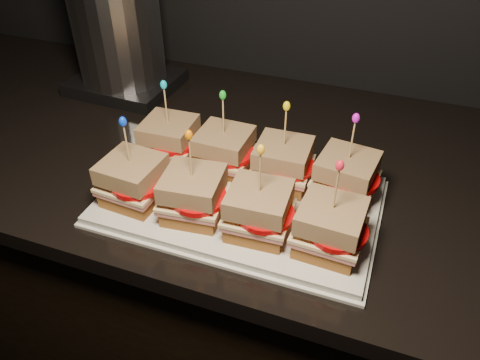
% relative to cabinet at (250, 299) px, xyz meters
% --- Properties ---
extents(cabinet, '(2.53, 0.70, 0.88)m').
position_rel_cabinet_xyz_m(cabinet, '(0.00, 0.00, 0.00)').
color(cabinet, black).
rests_on(cabinet, ground).
extents(granite_slab, '(2.57, 0.74, 0.03)m').
position_rel_cabinet_xyz_m(granite_slab, '(0.00, -0.00, 0.46)').
color(granite_slab, black).
rests_on(granite_slab, cabinet).
extents(platter, '(0.47, 0.29, 0.02)m').
position_rel_cabinet_xyz_m(platter, '(0.03, -0.17, 0.48)').
color(platter, silver).
rests_on(platter, granite_slab).
extents(platter_rim, '(0.48, 0.30, 0.01)m').
position_rel_cabinet_xyz_m(platter_rim, '(0.03, -0.17, 0.48)').
color(platter_rim, silver).
rests_on(platter_rim, granite_slab).
extents(sandwich_0_bread_bot, '(0.09, 0.09, 0.03)m').
position_rel_cabinet_xyz_m(sandwich_0_bread_bot, '(-0.14, -0.10, 0.50)').
color(sandwich_0_bread_bot, brown).
rests_on(sandwich_0_bread_bot, platter).
extents(sandwich_0_ham, '(0.10, 0.10, 0.01)m').
position_rel_cabinet_xyz_m(sandwich_0_ham, '(-0.14, -0.10, 0.52)').
color(sandwich_0_ham, '#CA6A64').
rests_on(sandwich_0_ham, sandwich_0_bread_bot).
extents(sandwich_0_cheese, '(0.11, 0.10, 0.01)m').
position_rel_cabinet_xyz_m(sandwich_0_cheese, '(-0.14, -0.10, 0.53)').
color(sandwich_0_cheese, '#FFDF9B').
rests_on(sandwich_0_cheese, sandwich_0_ham).
extents(sandwich_0_tomato, '(0.09, 0.09, 0.01)m').
position_rel_cabinet_xyz_m(sandwich_0_tomato, '(-0.12, -0.10, 0.54)').
color(sandwich_0_tomato, red).
rests_on(sandwich_0_tomato, sandwich_0_cheese).
extents(sandwich_0_bread_top, '(0.10, 0.10, 0.03)m').
position_rel_cabinet_xyz_m(sandwich_0_bread_top, '(-0.14, -0.10, 0.56)').
color(sandwich_0_bread_top, '#55280A').
rests_on(sandwich_0_bread_top, sandwich_0_tomato).
extents(sandwich_0_pick, '(0.00, 0.00, 0.09)m').
position_rel_cabinet_xyz_m(sandwich_0_pick, '(-0.14, -0.10, 0.60)').
color(sandwich_0_pick, tan).
rests_on(sandwich_0_pick, sandwich_0_bread_top).
extents(sandwich_0_frill, '(0.01, 0.01, 0.02)m').
position_rel_cabinet_xyz_m(sandwich_0_frill, '(-0.14, -0.10, 0.65)').
color(sandwich_0_frill, '#0FA0BD').
rests_on(sandwich_0_frill, sandwich_0_pick).
extents(sandwich_1_bread_bot, '(0.09, 0.09, 0.03)m').
position_rel_cabinet_xyz_m(sandwich_1_bread_bot, '(-0.02, -0.10, 0.50)').
color(sandwich_1_bread_bot, brown).
rests_on(sandwich_1_bread_bot, platter).
extents(sandwich_1_ham, '(0.10, 0.10, 0.01)m').
position_rel_cabinet_xyz_m(sandwich_1_ham, '(-0.02, -0.10, 0.52)').
color(sandwich_1_ham, '#CA6A64').
rests_on(sandwich_1_ham, sandwich_1_bread_bot).
extents(sandwich_1_cheese, '(0.10, 0.10, 0.01)m').
position_rel_cabinet_xyz_m(sandwich_1_cheese, '(-0.02, -0.10, 0.53)').
color(sandwich_1_cheese, '#FFDF9B').
rests_on(sandwich_1_cheese, sandwich_1_ham).
extents(sandwich_1_tomato, '(0.09, 0.09, 0.01)m').
position_rel_cabinet_xyz_m(sandwich_1_tomato, '(-0.01, -0.10, 0.54)').
color(sandwich_1_tomato, red).
rests_on(sandwich_1_tomato, sandwich_1_cheese).
extents(sandwich_1_bread_top, '(0.09, 0.09, 0.03)m').
position_rel_cabinet_xyz_m(sandwich_1_bread_top, '(-0.02, -0.10, 0.56)').
color(sandwich_1_bread_top, '#55280A').
rests_on(sandwich_1_bread_top, sandwich_1_tomato).
extents(sandwich_1_pick, '(0.00, 0.00, 0.09)m').
position_rel_cabinet_xyz_m(sandwich_1_pick, '(-0.02, -0.10, 0.60)').
color(sandwich_1_pick, tan).
rests_on(sandwich_1_pick, sandwich_1_bread_top).
extents(sandwich_1_frill, '(0.01, 0.01, 0.02)m').
position_rel_cabinet_xyz_m(sandwich_1_frill, '(-0.02, -0.10, 0.65)').
color(sandwich_1_frill, '#15A520').
rests_on(sandwich_1_frill, sandwich_1_pick).
extents(sandwich_2_bread_bot, '(0.09, 0.09, 0.03)m').
position_rel_cabinet_xyz_m(sandwich_2_bread_bot, '(0.09, -0.10, 0.50)').
color(sandwich_2_bread_bot, brown).
rests_on(sandwich_2_bread_bot, platter).
extents(sandwich_2_ham, '(0.10, 0.10, 0.01)m').
position_rel_cabinet_xyz_m(sandwich_2_ham, '(0.09, -0.10, 0.52)').
color(sandwich_2_ham, '#CA6A64').
rests_on(sandwich_2_ham, sandwich_2_bread_bot).
extents(sandwich_2_cheese, '(0.10, 0.10, 0.01)m').
position_rel_cabinet_xyz_m(sandwich_2_cheese, '(0.09, -0.10, 0.53)').
color(sandwich_2_cheese, '#FFDF9B').
rests_on(sandwich_2_cheese, sandwich_2_ham).
extents(sandwich_2_tomato, '(0.09, 0.09, 0.01)m').
position_rel_cabinet_xyz_m(sandwich_2_tomato, '(0.10, -0.10, 0.54)').
color(sandwich_2_tomato, red).
rests_on(sandwich_2_tomato, sandwich_2_cheese).
extents(sandwich_2_bread_top, '(0.10, 0.10, 0.03)m').
position_rel_cabinet_xyz_m(sandwich_2_bread_top, '(0.09, -0.10, 0.56)').
color(sandwich_2_bread_top, '#55280A').
rests_on(sandwich_2_bread_top, sandwich_2_tomato).
extents(sandwich_2_pick, '(0.00, 0.00, 0.09)m').
position_rel_cabinet_xyz_m(sandwich_2_pick, '(0.09, -0.10, 0.60)').
color(sandwich_2_pick, tan).
rests_on(sandwich_2_pick, sandwich_2_bread_top).
extents(sandwich_2_frill, '(0.01, 0.01, 0.02)m').
position_rel_cabinet_xyz_m(sandwich_2_frill, '(0.09, -0.10, 0.65)').
color(sandwich_2_frill, yellow).
rests_on(sandwich_2_frill, sandwich_2_pick).
extents(sandwich_3_bread_bot, '(0.10, 0.10, 0.03)m').
position_rel_cabinet_xyz_m(sandwich_3_bread_bot, '(0.20, -0.10, 0.50)').
color(sandwich_3_bread_bot, brown).
rests_on(sandwich_3_bread_bot, platter).
extents(sandwich_3_ham, '(0.11, 0.11, 0.01)m').
position_rel_cabinet_xyz_m(sandwich_3_ham, '(0.20, -0.10, 0.52)').
color(sandwich_3_ham, '#CA6A64').
rests_on(sandwich_3_ham, sandwich_3_bread_bot).
extents(sandwich_3_cheese, '(0.11, 0.11, 0.01)m').
position_rel_cabinet_xyz_m(sandwich_3_cheese, '(0.20, -0.10, 0.53)').
color(sandwich_3_cheese, '#FFDF9B').
rests_on(sandwich_3_cheese, sandwich_3_ham).
extents(sandwich_3_tomato, '(0.09, 0.09, 0.01)m').
position_rel_cabinet_xyz_m(sandwich_3_tomato, '(0.21, -0.10, 0.54)').
color(sandwich_3_tomato, red).
rests_on(sandwich_3_tomato, sandwich_3_cheese).
extents(sandwich_3_bread_top, '(0.10, 0.10, 0.03)m').
position_rel_cabinet_xyz_m(sandwich_3_bread_top, '(0.20, -0.10, 0.56)').
color(sandwich_3_bread_top, '#55280A').
rests_on(sandwich_3_bread_top, sandwich_3_tomato).
extents(sandwich_3_pick, '(0.00, 0.00, 0.09)m').
position_rel_cabinet_xyz_m(sandwich_3_pick, '(0.20, -0.10, 0.60)').
color(sandwich_3_pick, tan).
rests_on(sandwich_3_pick, sandwich_3_bread_top).
extents(sandwich_3_frill, '(0.01, 0.01, 0.02)m').
position_rel_cabinet_xyz_m(sandwich_3_frill, '(0.20, -0.10, 0.65)').
color(sandwich_3_frill, '#C414C9').
rests_on(sandwich_3_frill, sandwich_3_pick).
extents(sandwich_4_bread_bot, '(0.10, 0.10, 0.03)m').
position_rel_cabinet_xyz_m(sandwich_4_bread_bot, '(-0.14, -0.23, 0.50)').
color(sandwich_4_bread_bot, brown).
rests_on(sandwich_4_bread_bot, platter).
extents(sandwich_4_ham, '(0.11, 0.10, 0.01)m').
position_rel_cabinet_xyz_m(sandwich_4_ham, '(-0.14, -0.23, 0.52)').
color(sandwich_4_ham, '#CA6A64').
rests_on(sandwich_4_ham, sandwich_4_bread_bot).
extents(sandwich_4_cheese, '(0.11, 0.10, 0.01)m').
position_rel_cabinet_xyz_m(sandwich_4_cheese, '(-0.14, -0.23, 0.53)').
color(sandwich_4_cheese, '#FFDF9B').
rests_on(sandwich_4_cheese, sandwich_4_ham).
extents(sandwich_4_tomato, '(0.09, 0.09, 0.01)m').
position_rel_cabinet_xyz_m(sandwich_4_tomato, '(-0.12, -0.24, 0.54)').
color(sandwich_4_tomato, red).
rests_on(sandwich_4_tomato, sandwich_4_cheese).
extents(sandwich_4_bread_top, '(0.10, 0.10, 0.03)m').
position_rel_cabinet_xyz_m(sandwich_4_bread_top, '(-0.14, -0.23, 0.56)').
color(sandwich_4_bread_top, '#55280A').
rests_on(sandwich_4_bread_top, sandwich_4_tomato).
extents(sandwich_4_pick, '(0.00, 0.00, 0.09)m').
position_rel_cabinet_xyz_m(sandwich_4_pick, '(-0.14, -0.23, 0.60)').
color(sandwich_4_pick, tan).
rests_on(sandwich_4_pick, sandwich_4_bread_top).
extents(sandwich_4_frill, '(0.01, 0.01, 0.02)m').
position_rel_cabinet_xyz_m(sandwich_4_frill, '(-0.14, -0.23, 0.65)').
color(sandwich_4_frill, '#0937DB').
rests_on(sandwich_4_frill, sandwich_4_pick).
extents(sandwich_5_bread_bot, '(0.10, 0.10, 0.03)m').
position_rel_cabinet_xyz_m(sandwich_5_bread_bot, '(-0.02, -0.23, 0.50)').
color(sandwich_5_bread_bot, brown).
rests_on(sandwich_5_bread_bot, platter).
extents(sandwich_5_ham, '(0.11, 0.11, 0.01)m').
position_rel_cabinet_xyz_m(sandwich_5_ham, '(-0.02, -0.23, 0.52)').
color(sandwich_5_ham, '#CA6A64').
rests_on(sandwich_5_ham, sandwich_5_bread_bot).
extents(sandwich_5_cheese, '(0.11, 0.11, 0.01)m').
position_rel_cabinet_xyz_m(sandwich_5_cheese, '(-0.02, -0.23, 0.53)').
color(sandwich_5_cheese, '#FFDF9B').
rests_on(sandwich_5_cheese, sandwich_5_ham).
extents(sandwich_5_tomato, '(0.09, 0.09, 0.01)m').
position_rel_cabinet_xyz_m(sandwich_5_tomato, '(-0.01, -0.24, 0.54)').
color(sandwich_5_tomato, red).
rests_on(sandwich_5_tomato, sandwich_5_cheese).
extents(sandwich_5_bread_top, '(0.10, 0.10, 0.03)m').
position_rel_cabinet_xyz_m(sandwich_5_bread_top, '(-0.02, -0.23, 0.56)').
color(sandwich_5_bread_top, '#55280A').
rests_on(sandwich_5_bread_top, sandwich_5_tomato).
extents(sandwich_5_pick, '(0.00, 0.00, 0.09)m').
position_rel_cabinet_xyz_m(sandwich_5_pick, '(-0.02, -0.23, 0.60)').
color(sandwich_5_pick, tan).
rests_on(sandwich_5_pick, sandwich_5_bread_top).
extents(sandwich_5_frill, '(0.01, 0.01, 0.02)m').
position_rel_cabinet_xyz_m(sandwich_5_frill, '(-0.02, -0.23, 0.65)').
color(sandwich_5_frill, orange).
rests_on(sandwich_5_frill, sandwich_5_pick).
extents(sandwich_6_bread_bot, '(0.10, 0.10, 0.03)m').
position_rel_cabinet_xyz_m(sandwich_6_bread_bot, '(0.09, -0.23, 0.50)').
color(sandwich_6_bread_bot, brown).
rests_on(sandwich_6_bread_bot, platter).
extents(sandwich_6_ham, '(0.10, 0.10, 0.01)m').
position_rel_cabinet_xyz_m(sandwich_6_ham, '(0.09, -0.23, 0.52)').
color(sandwich_6_ham, '#CA6A64').
rests_on(sandwich_6_ham, sandwich_6_bread_bot).
extents(sandwich_6_cheese, '(0.11, 0.10, 0.01)m').
position_rel_cabinet_xyz_m(sandwich_6_cheese, '(0.09, -0.23, 0.53)').
color(sandwich_6_cheese, '#FFDF9B').
rests_on(sandwich_6_cheese, sandwich_6_ham).
extents(sandwich_6_tomato, '(0.09, 0.09, 0.01)m').
position_rel_cabinet_xyz_m(sandwich_6_tomato, '(0.10, -0.24, 0.54)').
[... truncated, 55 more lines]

